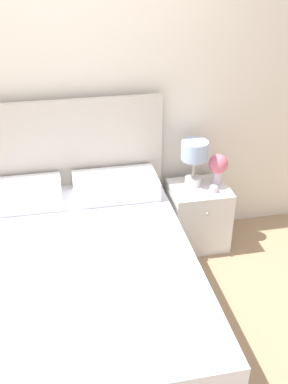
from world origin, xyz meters
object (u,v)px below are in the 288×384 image
object	(u,v)px
bed	(77,283)
table_lamp	(194,155)
nightstand	(198,216)
teacup	(213,190)
flower_vase	(218,166)

from	to	relation	value
bed	table_lamp	bearing A→B (deg)	36.89
nightstand	teacup	distance (m)	0.31
teacup	flower_vase	bearing A→B (deg)	60.16
table_lamp	teacup	distance (m)	0.31
bed	flower_vase	xyz separation A→B (m)	(1.19, 0.72, 0.38)
bed	teacup	distance (m)	1.28
nightstand	flower_vase	bearing A→B (deg)	13.01
bed	flower_vase	distance (m)	1.44
table_lamp	bed	bearing A→B (deg)	-143.11
flower_vase	bed	bearing A→B (deg)	-148.79
table_lamp	nightstand	bearing A→B (deg)	-55.25
nightstand	table_lamp	bearing A→B (deg)	124.75
nightstand	table_lamp	distance (m)	0.53
nightstand	bed	bearing A→B (deg)	-146.51
nightstand	table_lamp	xyz separation A→B (m)	(-0.04, 0.06, 0.53)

